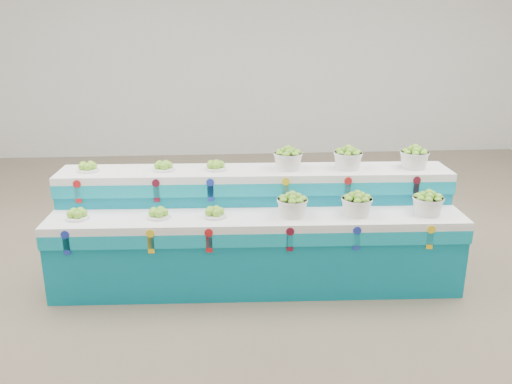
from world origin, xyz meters
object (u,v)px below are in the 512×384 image
(plate_upper_mid, at_px, (163,165))
(basket_lower_left, at_px, (292,205))
(display_stand, at_px, (256,229))
(basket_upper_right, at_px, (414,157))

(plate_upper_mid, bearing_deg, basket_lower_left, -23.36)
(basket_lower_left, bearing_deg, display_stand, 141.52)
(display_stand, distance_m, basket_upper_right, 1.64)
(basket_lower_left, bearing_deg, basket_upper_right, 18.84)
(basket_lower_left, xyz_separation_m, plate_upper_mid, (-1.15, 0.50, 0.25))
(display_stand, relative_size, plate_upper_mid, 17.86)
(display_stand, xyz_separation_m, basket_lower_left, (0.30, -0.24, 0.31))
(plate_upper_mid, bearing_deg, display_stand, -16.89)
(display_stand, height_order, basket_lower_left, display_stand)
(display_stand, bearing_deg, plate_upper_mid, 165.11)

